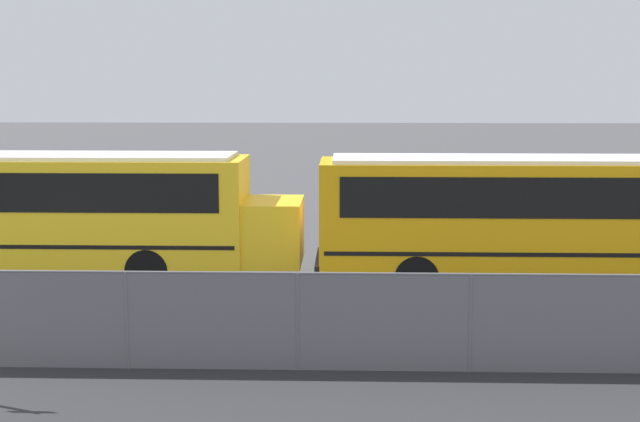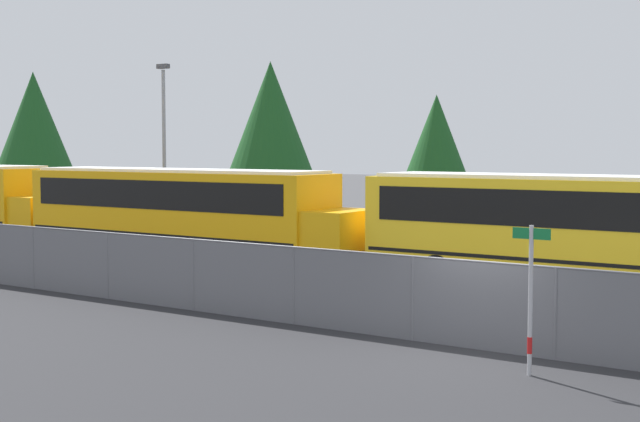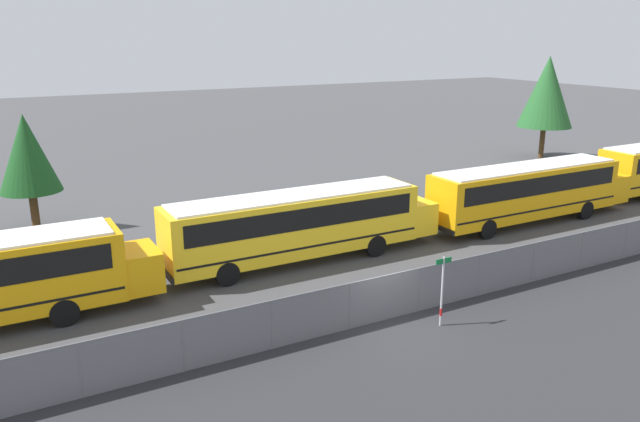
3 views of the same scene
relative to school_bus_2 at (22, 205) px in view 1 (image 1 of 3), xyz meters
The scene contains 2 objects.
school_bus_2 is the anchor object (origin of this frame).
school_bus_3 14.27m from the school_bus_2, ahead, with size 13.87×2.58×3.34m.
Camera 1 is at (8.63, -15.53, 5.16)m, focal length 50.00 mm.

